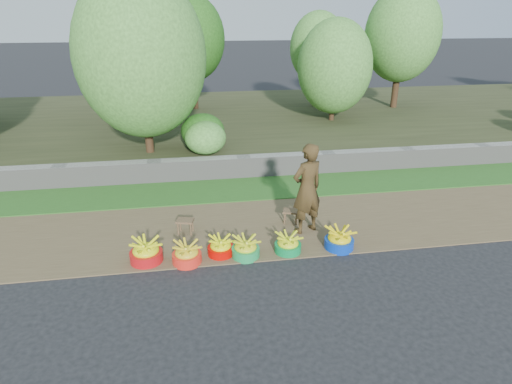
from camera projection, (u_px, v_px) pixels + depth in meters
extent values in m
plane|color=black|center=(275.00, 261.00, 7.33)|extent=(120.00, 120.00, 0.00)
cube|color=brown|center=(263.00, 227.00, 8.46)|extent=(80.00, 2.50, 0.02)
cube|color=#2B5F1F|center=(248.00, 188.00, 10.28)|extent=(80.00, 1.50, 0.04)
cube|color=gray|center=(244.00, 167.00, 10.95)|extent=(80.00, 0.35, 0.55)
cube|color=#34381E|center=(226.00, 123.00, 15.42)|extent=(80.00, 10.00, 0.50)
cylinder|color=#332213|center=(194.00, 84.00, 16.15)|extent=(0.24, 0.24, 1.82)
ellipsoid|color=#255B18|center=(192.00, 38.00, 15.51)|extent=(2.42, 2.42, 3.03)
cylinder|color=#332213|center=(148.00, 124.00, 11.09)|extent=(0.21, 0.21, 1.48)
ellipsoid|color=#4E8E37|center=(141.00, 56.00, 10.43)|extent=(3.20, 3.20, 4.00)
cylinder|color=#332213|center=(332.00, 105.00, 14.54)|extent=(0.17, 0.17, 1.04)
ellipsoid|color=#4E8E37|center=(335.00, 67.00, 14.05)|extent=(2.46, 2.46, 3.07)
cylinder|color=#332213|center=(127.00, 94.00, 14.08)|extent=(0.25, 0.25, 1.90)
ellipsoid|color=#255B18|center=(121.00, 36.00, 13.39)|extent=(2.77, 2.77, 3.46)
cylinder|color=#332213|center=(396.00, 83.00, 16.34)|extent=(0.24, 0.24, 1.85)
ellipsoid|color=#4E8E37|center=(402.00, 34.00, 15.66)|extent=(2.74, 2.74, 3.42)
cylinder|color=#332213|center=(316.00, 86.00, 16.66)|extent=(0.22, 0.22, 1.55)
ellipsoid|color=#4E8E37|center=(318.00, 48.00, 16.11)|extent=(2.12, 2.12, 2.64)
ellipsoid|color=#255B18|center=(203.00, 131.00, 11.53)|extent=(1.17, 1.17, 0.94)
ellipsoid|color=#4E8E37|center=(205.00, 138.00, 11.06)|extent=(1.07, 1.07, 0.86)
cylinder|color=#B21014|center=(147.00, 257.00, 7.27)|extent=(0.56, 0.56, 0.20)
ellipsoid|color=yellow|center=(146.00, 249.00, 7.21)|extent=(0.49, 0.49, 0.32)
cylinder|color=red|center=(187.00, 258.00, 7.24)|extent=(0.50, 0.50, 0.18)
ellipsoid|color=gold|center=(186.00, 251.00, 7.19)|extent=(0.44, 0.44, 0.28)
cylinder|color=#C60602|center=(221.00, 251.00, 7.48)|extent=(0.46, 0.46, 0.16)
ellipsoid|color=#DDE70C|center=(221.00, 244.00, 7.43)|extent=(0.40, 0.40, 0.26)
cylinder|color=#1A8A45|center=(246.00, 252.00, 7.42)|extent=(0.49, 0.49, 0.18)
ellipsoid|color=#C5CC1A|center=(245.00, 245.00, 7.37)|extent=(0.43, 0.43, 0.28)
cylinder|color=#077D3B|center=(288.00, 248.00, 7.56)|extent=(0.47, 0.47, 0.17)
ellipsoid|color=#C9D618|center=(288.00, 242.00, 7.51)|extent=(0.41, 0.41, 0.27)
cylinder|color=#0731A9|center=(339.00, 244.00, 7.68)|extent=(0.52, 0.52, 0.19)
ellipsoid|color=yellow|center=(340.00, 237.00, 7.62)|extent=(0.46, 0.46, 0.30)
cube|color=brown|center=(185.00, 221.00, 8.12)|extent=(0.36, 0.31, 0.04)
cylinder|color=brown|center=(178.00, 229.00, 8.11)|extent=(0.03, 0.03, 0.24)
cylinder|color=brown|center=(191.00, 229.00, 8.09)|extent=(0.03, 0.03, 0.24)
cylinder|color=brown|center=(180.00, 225.00, 8.26)|extent=(0.03, 0.03, 0.24)
cylinder|color=brown|center=(193.00, 225.00, 8.24)|extent=(0.03, 0.03, 0.24)
cube|color=brown|center=(291.00, 211.00, 8.53)|extent=(0.36, 0.32, 0.04)
cylinder|color=brown|center=(284.00, 218.00, 8.52)|extent=(0.03, 0.03, 0.23)
cylinder|color=brown|center=(296.00, 219.00, 8.49)|extent=(0.03, 0.03, 0.23)
cylinder|color=brown|center=(285.00, 215.00, 8.67)|extent=(0.03, 0.03, 0.23)
cylinder|color=brown|center=(297.00, 216.00, 8.63)|extent=(0.03, 0.03, 0.23)
imported|color=black|center=(307.00, 189.00, 7.96)|extent=(0.75, 0.63, 1.76)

